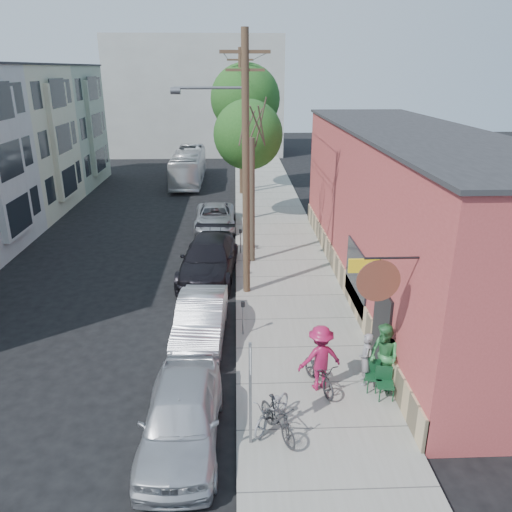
{
  "coord_description": "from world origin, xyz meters",
  "views": [
    {
      "loc": [
        2.09,
        -14.33,
        8.8
      ],
      "look_at": [
        2.86,
        5.02,
        1.5
      ],
      "focal_mm": 35.0,
      "sensor_mm": 36.0,
      "label": 1
    }
  ],
  "objects_px": {
    "sign_post": "(250,384)",
    "car_0": "(182,416)",
    "utility_pole_near": "(244,164)",
    "tree_leafy_far": "(245,99)",
    "tree_bare": "(252,202)",
    "patio_chair_b": "(373,376)",
    "parked_bike_a": "(278,418)",
    "parking_meter_far": "(241,237)",
    "parked_bike_b": "(272,410)",
    "cyclist": "(320,358)",
    "patron_grey": "(366,359)",
    "tree_leafy_mid": "(248,135)",
    "patio_chair_a": "(385,384)",
    "car_2": "(209,258)",
    "patron_green": "(384,357)",
    "car_1": "(201,320)",
    "parking_meter_near": "(243,313)",
    "bus": "(188,166)",
    "car_3": "(215,217)"
  },
  "relations": [
    {
      "from": "patio_chair_b",
      "to": "parked_bike_a",
      "type": "distance_m",
      "value": 3.4
    },
    {
      "from": "car_1",
      "to": "car_2",
      "type": "height_order",
      "value": "car_2"
    },
    {
      "from": "patron_grey",
      "to": "tree_leafy_mid",
      "type": "bearing_deg",
      "value": -160.01
    },
    {
      "from": "parked_bike_b",
      "to": "cyclist",
      "type": "bearing_deg",
      "value": 80.17
    },
    {
      "from": "car_3",
      "to": "bus",
      "type": "height_order",
      "value": "bus"
    },
    {
      "from": "parked_bike_b",
      "to": "car_0",
      "type": "height_order",
      "value": "car_0"
    },
    {
      "from": "patron_green",
      "to": "car_2",
      "type": "xyz_separation_m",
      "value": [
        -5.4,
        8.83,
        -0.3
      ]
    },
    {
      "from": "utility_pole_near",
      "to": "tree_leafy_far",
      "type": "distance_m",
      "value": 18.6
    },
    {
      "from": "cyclist",
      "to": "patio_chair_a",
      "type": "bearing_deg",
      "value": 148.4
    },
    {
      "from": "patio_chair_a",
      "to": "car_2",
      "type": "relative_size",
      "value": 0.15
    },
    {
      "from": "car_3",
      "to": "patron_grey",
      "type": "bearing_deg",
      "value": -73.56
    },
    {
      "from": "patron_grey",
      "to": "patron_green",
      "type": "distance_m",
      "value": 0.53
    },
    {
      "from": "parked_bike_a",
      "to": "car_0",
      "type": "height_order",
      "value": "car_0"
    },
    {
      "from": "parked_bike_a",
      "to": "tree_leafy_mid",
      "type": "bearing_deg",
      "value": 64.83
    },
    {
      "from": "parking_meter_near",
      "to": "car_1",
      "type": "bearing_deg",
      "value": -179.61
    },
    {
      "from": "patio_chair_b",
      "to": "patron_green",
      "type": "distance_m",
      "value": 0.63
    },
    {
      "from": "parked_bike_b",
      "to": "car_1",
      "type": "distance_m",
      "value": 5.19
    },
    {
      "from": "patio_chair_a",
      "to": "sign_post",
      "type": "bearing_deg",
      "value": -146.36
    },
    {
      "from": "parking_meter_far",
      "to": "bus",
      "type": "distance_m",
      "value": 17.84
    },
    {
      "from": "tree_leafy_far",
      "to": "tree_bare",
      "type": "bearing_deg",
      "value": -90.0
    },
    {
      "from": "parking_meter_far",
      "to": "parked_bike_a",
      "type": "xyz_separation_m",
      "value": [
        0.78,
        -13.25,
        -0.33
      ]
    },
    {
      "from": "tree_bare",
      "to": "tree_leafy_far",
      "type": "distance_m",
      "value": 15.5
    },
    {
      "from": "patron_green",
      "to": "parked_bike_a",
      "type": "xyz_separation_m",
      "value": [
        -3.17,
        -1.94,
        -0.48
      ]
    },
    {
      "from": "tree_bare",
      "to": "cyclist",
      "type": "distance_m",
      "value": 10.56
    },
    {
      "from": "tree_leafy_far",
      "to": "car_2",
      "type": "height_order",
      "value": "tree_leafy_far"
    },
    {
      "from": "tree_leafy_mid",
      "to": "parked_bike_a",
      "type": "bearing_deg",
      "value": -89.32
    },
    {
      "from": "car_0",
      "to": "bus",
      "type": "distance_m",
      "value": 30.72
    },
    {
      "from": "patio_chair_a",
      "to": "parked_bike_a",
      "type": "height_order",
      "value": "parked_bike_a"
    },
    {
      "from": "parking_meter_far",
      "to": "tree_leafy_mid",
      "type": "xyz_separation_m",
      "value": [
        0.55,
        6.17,
        4.2
      ]
    },
    {
      "from": "patron_green",
      "to": "sign_post",
      "type": "bearing_deg",
      "value": -82.83
    },
    {
      "from": "utility_pole_near",
      "to": "bus",
      "type": "height_order",
      "value": "utility_pole_near"
    },
    {
      "from": "sign_post",
      "to": "patron_grey",
      "type": "height_order",
      "value": "sign_post"
    },
    {
      "from": "parked_bike_a",
      "to": "bus",
      "type": "distance_m",
      "value": 31.01
    },
    {
      "from": "patio_chair_a",
      "to": "cyclist",
      "type": "height_order",
      "value": "cyclist"
    },
    {
      "from": "tree_bare",
      "to": "patio_chair_a",
      "type": "relative_size",
      "value": 6.59
    },
    {
      "from": "sign_post",
      "to": "car_0",
      "type": "bearing_deg",
      "value": 172.34
    },
    {
      "from": "tree_leafy_far",
      "to": "parked_bike_b",
      "type": "distance_m",
      "value": 27.58
    },
    {
      "from": "car_2",
      "to": "bus",
      "type": "height_order",
      "value": "bus"
    },
    {
      "from": "patio_chair_b",
      "to": "car_2",
      "type": "xyz_separation_m",
      "value": [
        -5.11,
        8.97,
        0.24
      ]
    },
    {
      "from": "tree_bare",
      "to": "parked_bike_b",
      "type": "bearing_deg",
      "value": -89.38
    },
    {
      "from": "parking_meter_near",
      "to": "patio_chair_a",
      "type": "xyz_separation_m",
      "value": [
        3.89,
        -3.73,
        -0.39
      ]
    },
    {
      "from": "parking_meter_far",
      "to": "patron_green",
      "type": "bearing_deg",
      "value": -70.76
    },
    {
      "from": "sign_post",
      "to": "cyclist",
      "type": "distance_m",
      "value": 3.07
    },
    {
      "from": "parked_bike_b",
      "to": "utility_pole_near",
      "type": "bearing_deg",
      "value": 126.72
    },
    {
      "from": "parking_meter_far",
      "to": "tree_leafy_mid",
      "type": "bearing_deg",
      "value": 84.91
    },
    {
      "from": "sign_post",
      "to": "patio_chair_b",
      "type": "height_order",
      "value": "sign_post"
    },
    {
      "from": "sign_post",
      "to": "parking_meter_near",
      "type": "relative_size",
      "value": 2.26
    },
    {
      "from": "cyclist",
      "to": "parked_bike_b",
      "type": "xyz_separation_m",
      "value": [
        -1.46,
        -1.57,
        -0.53
      ]
    },
    {
      "from": "parking_meter_near",
      "to": "parked_bike_a",
      "type": "relative_size",
      "value": 0.74
    },
    {
      "from": "parking_meter_far",
      "to": "cyclist",
      "type": "height_order",
      "value": "cyclist"
    }
  ]
}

